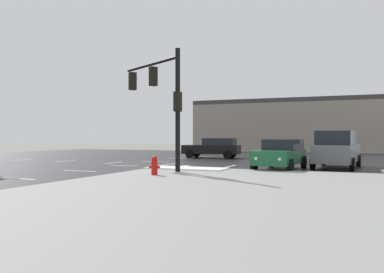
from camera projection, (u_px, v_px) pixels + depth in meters
name	position (u px, v px, depth m)	size (l,w,h in m)	color
ground_plane	(140.00, 164.00, 25.90)	(120.00, 120.00, 0.00)	slate
road_asphalt	(140.00, 164.00, 25.90)	(44.00, 44.00, 0.02)	black
sidewalk_corner	(313.00, 204.00, 10.15)	(18.00, 18.00, 0.14)	gray
snow_strip_curbside	(187.00, 168.00, 20.26)	(4.00, 1.60, 0.06)	white
lane_markings	(146.00, 165.00, 24.16)	(36.15, 36.15, 0.01)	silver
traffic_signal_mast	(162.00, 92.00, 19.65)	(4.35, 2.73, 5.64)	black
fire_hydrant	(154.00, 165.00, 17.12)	(0.48, 0.26, 0.79)	red
strip_building_background	(292.00, 126.00, 48.45)	(22.39, 8.00, 6.02)	gray
sedan_black	(213.00, 148.00, 32.52)	(4.66, 2.36, 1.58)	black
sedan_green	(281.00, 154.00, 21.31)	(2.27, 4.63, 1.58)	#195933
suv_grey	(337.00, 148.00, 22.45)	(2.46, 4.95, 2.03)	slate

